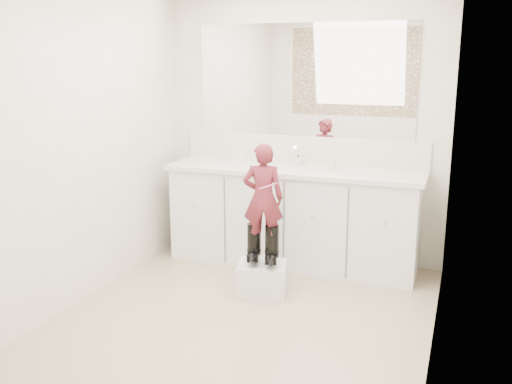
% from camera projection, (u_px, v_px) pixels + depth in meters
% --- Properties ---
extents(floor, '(3.00, 3.00, 0.00)m').
position_uv_depth(floor, '(243.00, 319.00, 4.11)').
color(floor, '#836A56').
rests_on(floor, ground).
extents(wall_back, '(2.60, 0.00, 2.60)m').
position_uv_depth(wall_back, '(303.00, 129.00, 5.21)').
color(wall_back, beige).
rests_on(wall_back, floor).
extents(wall_front, '(2.60, 0.00, 2.60)m').
position_uv_depth(wall_front, '(114.00, 207.00, 2.47)').
color(wall_front, beige).
rests_on(wall_front, floor).
extents(wall_left, '(0.00, 3.00, 3.00)m').
position_uv_depth(wall_left, '(82.00, 145.00, 4.28)').
color(wall_left, beige).
rests_on(wall_left, floor).
extents(wall_right, '(0.00, 3.00, 3.00)m').
position_uv_depth(wall_right, '(444.00, 167.00, 3.40)').
color(wall_right, beige).
rests_on(wall_right, floor).
extents(vanity_cabinet, '(2.20, 0.55, 0.85)m').
position_uv_depth(vanity_cabinet, '(293.00, 219.00, 5.13)').
color(vanity_cabinet, silver).
rests_on(vanity_cabinet, floor).
extents(countertop, '(2.28, 0.58, 0.04)m').
position_uv_depth(countertop, '(293.00, 170.00, 5.02)').
color(countertop, beige).
rests_on(countertop, vanity_cabinet).
extents(backsplash, '(2.28, 0.03, 0.25)m').
position_uv_depth(backsplash, '(302.00, 150.00, 5.24)').
color(backsplash, beige).
rests_on(backsplash, countertop).
extents(mirror, '(2.00, 0.02, 1.00)m').
position_uv_depth(mirror, '(304.00, 80.00, 5.10)').
color(mirror, white).
rests_on(mirror, wall_back).
extents(dot_panel, '(2.00, 0.01, 1.20)m').
position_uv_depth(dot_panel, '(109.00, 103.00, 2.38)').
color(dot_panel, '#472819').
rests_on(dot_panel, wall_front).
extents(faucet, '(0.08, 0.08, 0.10)m').
position_uv_depth(faucet, '(299.00, 160.00, 5.15)').
color(faucet, silver).
rests_on(faucet, countertop).
extents(cup, '(0.12, 0.12, 0.09)m').
position_uv_depth(cup, '(332.00, 164.00, 4.95)').
color(cup, beige).
rests_on(cup, countertop).
extents(soap_bottle, '(0.10, 0.10, 0.17)m').
position_uv_depth(soap_bottle, '(241.00, 156.00, 5.12)').
color(soap_bottle, beige).
rests_on(soap_bottle, countertop).
extents(step_stool, '(0.45, 0.41, 0.24)m').
position_uv_depth(step_stool, '(262.00, 278.00, 4.55)').
color(step_stool, silver).
rests_on(step_stool, floor).
extents(boot_left, '(0.17, 0.23, 0.32)m').
position_uv_depth(boot_left, '(254.00, 243.00, 4.53)').
color(boot_left, black).
rests_on(boot_left, step_stool).
extents(boot_right, '(0.17, 0.23, 0.32)m').
position_uv_depth(boot_right, '(272.00, 245.00, 4.48)').
color(boot_right, black).
rests_on(boot_right, step_stool).
extents(toddler, '(0.36, 0.28, 0.86)m').
position_uv_depth(toddler, '(263.00, 198.00, 4.42)').
color(toddler, '#A0313B').
rests_on(toddler, step_stool).
extents(toothbrush, '(0.13, 0.05, 0.06)m').
position_uv_depth(toothbrush, '(268.00, 186.00, 4.29)').
color(toothbrush, '#E3589B').
rests_on(toothbrush, toddler).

